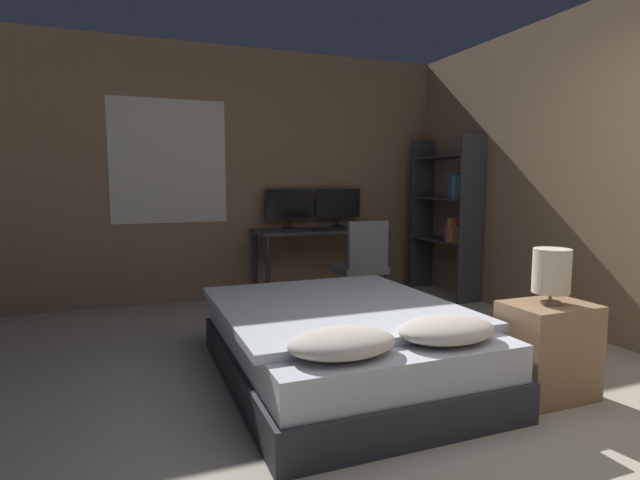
{
  "coord_description": "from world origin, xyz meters",
  "views": [
    {
      "loc": [
        -1.68,
        -1.59,
        1.26
      ],
      "look_at": [
        -0.07,
        2.56,
        0.75
      ],
      "focal_mm": 28.0,
      "sensor_mm": 36.0,
      "label": 1
    }
  ],
  "objects_px": {
    "computer_mouse": "(351,228)",
    "bookshelf": "(451,210)",
    "keyboard": "(328,230)",
    "monitor_right": "(338,205)",
    "bedside_lamp": "(552,271)",
    "office_chair": "(361,276)",
    "bed": "(342,343)",
    "desk": "(321,238)",
    "nightstand": "(547,350)",
    "monitor_left": "(290,206)"
  },
  "relations": [
    {
      "from": "nightstand",
      "to": "monitor_right",
      "type": "relative_size",
      "value": 1.02
    },
    {
      "from": "monitor_right",
      "to": "office_chair",
      "type": "height_order",
      "value": "monitor_right"
    },
    {
      "from": "bedside_lamp",
      "to": "keyboard",
      "type": "xyz_separation_m",
      "value": [
        -0.3,
        2.68,
        0.02
      ]
    },
    {
      "from": "monitor_left",
      "to": "office_chair",
      "type": "relative_size",
      "value": 0.6
    },
    {
      "from": "nightstand",
      "to": "office_chair",
      "type": "relative_size",
      "value": 0.62
    },
    {
      "from": "keyboard",
      "to": "computer_mouse",
      "type": "distance_m",
      "value": 0.26
    },
    {
      "from": "computer_mouse",
      "to": "monitor_left",
      "type": "bearing_deg",
      "value": 143.03
    },
    {
      "from": "nightstand",
      "to": "monitor_right",
      "type": "bearing_deg",
      "value": 90.16
    },
    {
      "from": "desk",
      "to": "computer_mouse",
      "type": "height_order",
      "value": "computer_mouse"
    },
    {
      "from": "computer_mouse",
      "to": "bookshelf",
      "type": "distance_m",
      "value": 1.14
    },
    {
      "from": "keyboard",
      "to": "monitor_left",
      "type": "bearing_deg",
      "value": 124.8
    },
    {
      "from": "computer_mouse",
      "to": "bookshelf",
      "type": "bearing_deg",
      "value": -12.71
    },
    {
      "from": "keyboard",
      "to": "bedside_lamp",
      "type": "bearing_deg",
      "value": -83.63
    },
    {
      "from": "bed",
      "to": "office_chair",
      "type": "xyz_separation_m",
      "value": [
        0.84,
        1.45,
        0.12
      ]
    },
    {
      "from": "bed",
      "to": "desk",
      "type": "bearing_deg",
      "value": 71.86
    },
    {
      "from": "bed",
      "to": "bookshelf",
      "type": "relative_size",
      "value": 1.09
    },
    {
      "from": "bedside_lamp",
      "to": "office_chair",
      "type": "xyz_separation_m",
      "value": [
        -0.19,
        2.12,
        -0.39
      ]
    },
    {
      "from": "monitor_right",
      "to": "bookshelf",
      "type": "relative_size",
      "value": 0.31
    },
    {
      "from": "bed",
      "to": "monitor_left",
      "type": "height_order",
      "value": "monitor_left"
    },
    {
      "from": "computer_mouse",
      "to": "bed",
      "type": "bearing_deg",
      "value": -116.28
    },
    {
      "from": "keyboard",
      "to": "bookshelf",
      "type": "distance_m",
      "value": 1.4
    },
    {
      "from": "bed",
      "to": "bedside_lamp",
      "type": "relative_size",
      "value": 5.93
    },
    {
      "from": "nightstand",
      "to": "office_chair",
      "type": "bearing_deg",
      "value": 95.02
    },
    {
      "from": "office_chair",
      "to": "monitor_left",
      "type": "bearing_deg",
      "value": 112.48
    },
    {
      "from": "nightstand",
      "to": "monitor_right",
      "type": "xyz_separation_m",
      "value": [
        -0.01,
        3.1,
        0.73
      ]
    },
    {
      "from": "keyboard",
      "to": "bed",
      "type": "bearing_deg",
      "value": -109.88
    },
    {
      "from": "monitor_left",
      "to": "desk",
      "type": "bearing_deg",
      "value": -35.95
    },
    {
      "from": "computer_mouse",
      "to": "bookshelf",
      "type": "relative_size",
      "value": 0.04
    },
    {
      "from": "bedside_lamp",
      "to": "office_chair",
      "type": "height_order",
      "value": "office_chair"
    },
    {
      "from": "desk",
      "to": "office_chair",
      "type": "relative_size",
      "value": 1.59
    },
    {
      "from": "monitor_left",
      "to": "keyboard",
      "type": "bearing_deg",
      "value": -55.2
    },
    {
      "from": "monitor_right",
      "to": "computer_mouse",
      "type": "relative_size",
      "value": 7.86
    },
    {
      "from": "nightstand",
      "to": "keyboard",
      "type": "distance_m",
      "value": 2.74
    },
    {
      "from": "bed",
      "to": "monitor_left",
      "type": "relative_size",
      "value": 3.48
    },
    {
      "from": "bedside_lamp",
      "to": "bookshelf",
      "type": "bearing_deg",
      "value": 66.44
    },
    {
      "from": "bedside_lamp",
      "to": "bed",
      "type": "bearing_deg",
      "value": 146.57
    },
    {
      "from": "bed",
      "to": "office_chair",
      "type": "distance_m",
      "value": 1.68
    },
    {
      "from": "bed",
      "to": "bookshelf",
      "type": "xyz_separation_m",
      "value": [
        2.08,
        1.76,
        0.73
      ]
    },
    {
      "from": "bed",
      "to": "bedside_lamp",
      "type": "height_order",
      "value": "bedside_lamp"
    },
    {
      "from": "nightstand",
      "to": "office_chair",
      "type": "distance_m",
      "value": 2.13
    },
    {
      "from": "keyboard",
      "to": "bookshelf",
      "type": "relative_size",
      "value": 0.2
    },
    {
      "from": "monitor_right",
      "to": "computer_mouse",
      "type": "bearing_deg",
      "value": -93.53
    },
    {
      "from": "monitor_left",
      "to": "computer_mouse",
      "type": "relative_size",
      "value": 7.86
    },
    {
      "from": "office_chair",
      "to": "bookshelf",
      "type": "xyz_separation_m",
      "value": [
        1.25,
        0.31,
        0.6
      ]
    },
    {
      "from": "bedside_lamp",
      "to": "desk",
      "type": "xyz_separation_m",
      "value": [
        -0.3,
        2.89,
        -0.08
      ]
    },
    {
      "from": "desk",
      "to": "monitor_right",
      "type": "height_order",
      "value": "monitor_right"
    },
    {
      "from": "monitor_left",
      "to": "office_chair",
      "type": "distance_m",
      "value": 1.24
    },
    {
      "from": "bedside_lamp",
      "to": "monitor_left",
      "type": "bearing_deg",
      "value": 100.78
    },
    {
      "from": "bed",
      "to": "bedside_lamp",
      "type": "distance_m",
      "value": 1.33
    },
    {
      "from": "bedside_lamp",
      "to": "computer_mouse",
      "type": "distance_m",
      "value": 2.68
    }
  ]
}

